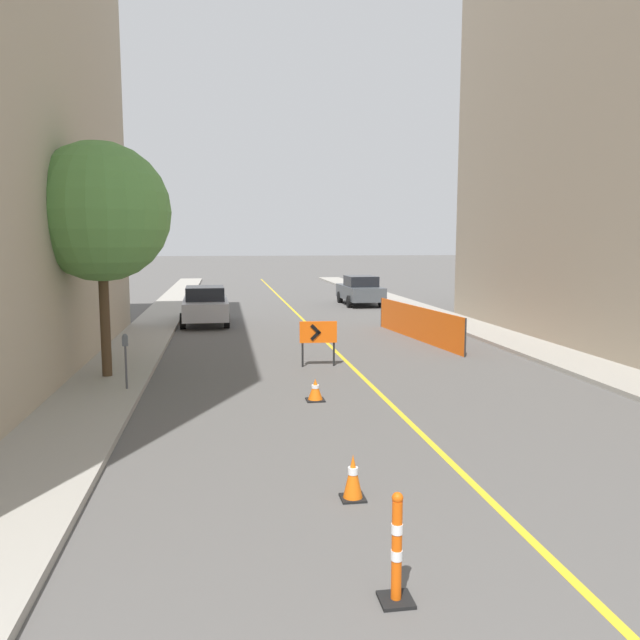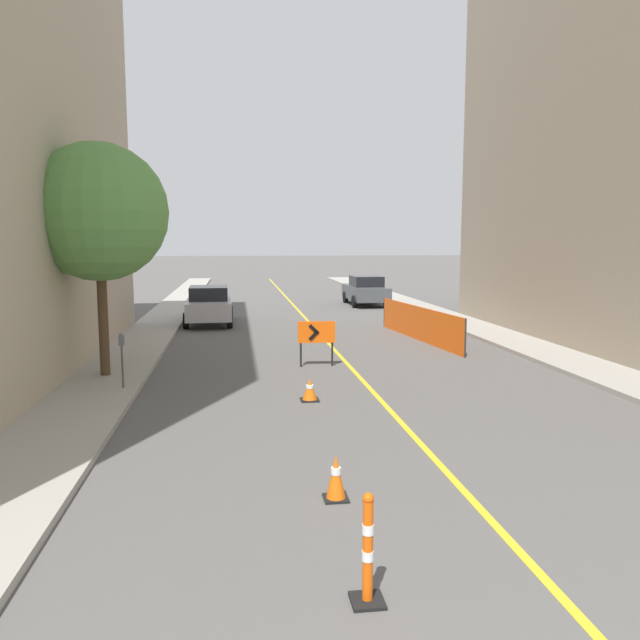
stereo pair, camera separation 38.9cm
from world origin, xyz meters
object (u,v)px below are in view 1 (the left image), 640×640
parked_car_curb_near (205,305)px  parking_meter_near_curb (125,350)px  traffic_cone_third (315,390)px  arrow_barricade_primary (318,334)px  traffic_cone_second (353,477)px  parked_car_curb_mid (360,290)px  street_tree_left_near (100,212)px  delineator_post_front (397,556)px

parked_car_curb_near → parking_meter_near_curb: parked_car_curb_near is taller
traffic_cone_third → parking_meter_near_curb: size_ratio=0.39×
arrow_barricade_primary → parking_meter_near_curb: parking_meter_near_curb is taller
traffic_cone_second → parking_meter_near_curb: (-3.87, 6.48, 0.71)m
traffic_cone_third → parked_car_curb_mid: bearing=74.8°
parking_meter_near_curb → street_tree_left_near: street_tree_left_near is taller
arrow_barricade_primary → parked_car_curb_near: (-3.30, 9.41, -0.10)m
arrow_barricade_primary → parked_car_curb_mid: size_ratio=0.29×
arrow_barricade_primary → parked_car_curb_near: size_ratio=0.29×
traffic_cone_third → parked_car_curb_near: size_ratio=0.11×
delineator_post_front → arrow_barricade_primary: bearing=85.0°
traffic_cone_third → parking_meter_near_curb: parking_meter_near_curb is taller
traffic_cone_third → delineator_post_front: 7.67m
delineator_post_front → street_tree_left_near: 11.90m
traffic_cone_second → arrow_barricade_primary: size_ratio=0.49×
traffic_cone_third → parked_car_curb_near: parked_car_curb_near is taller
parked_car_curb_near → street_tree_left_near: street_tree_left_near is taller
traffic_cone_second → parked_car_curb_mid: size_ratio=0.14×
traffic_cone_second → parked_car_curb_near: 18.50m
parked_car_curb_near → delineator_post_front: bearing=-85.2°
traffic_cone_second → arrow_barricade_primary: 8.99m
parked_car_curb_mid → arrow_barricade_primary: bearing=-107.6°
arrow_barricade_primary → traffic_cone_third: bearing=-95.5°
traffic_cone_second → traffic_cone_third: 5.25m
arrow_barricade_primary → parking_meter_near_curb: bearing=-148.7°
delineator_post_front → parking_meter_near_curb: 9.69m
delineator_post_front → street_tree_left_near: (-4.47, 10.40, 3.66)m
delineator_post_front → street_tree_left_near: bearing=113.2°
traffic_cone_second → street_tree_left_near: 9.96m
parked_car_curb_near → parking_meter_near_curb: 11.94m
arrow_barricade_primary → parked_car_curb_mid: parked_car_curb_mid is taller
delineator_post_front → parking_meter_near_curb: bearing=113.0°
parked_car_curb_near → parked_car_curb_mid: same height
parked_car_curb_near → traffic_cone_third: bearing=-80.0°
parked_car_curb_mid → traffic_cone_second: bearing=-103.9°
traffic_cone_third → arrow_barricade_primary: size_ratio=0.39×
delineator_post_front → parked_car_curb_near: (-2.32, 20.75, 0.33)m
traffic_cone_second → traffic_cone_third: bearing=87.0°
parked_car_curb_mid → parking_meter_near_curb: 20.98m
parked_car_curb_near → arrow_barricade_primary: bearing=-72.2°
traffic_cone_second → parked_car_curb_near: parked_car_curb_near is taller
parked_car_curb_mid → street_tree_left_near: 20.27m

